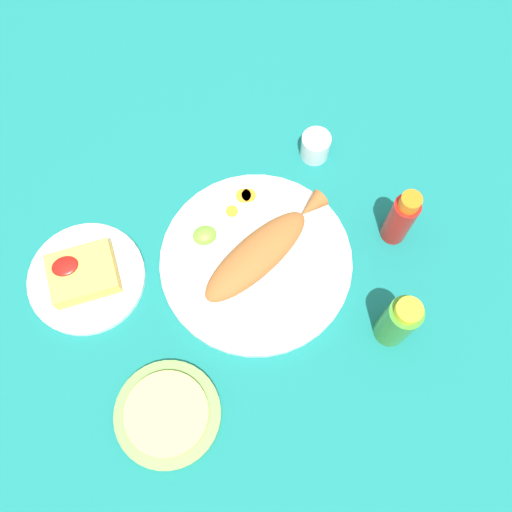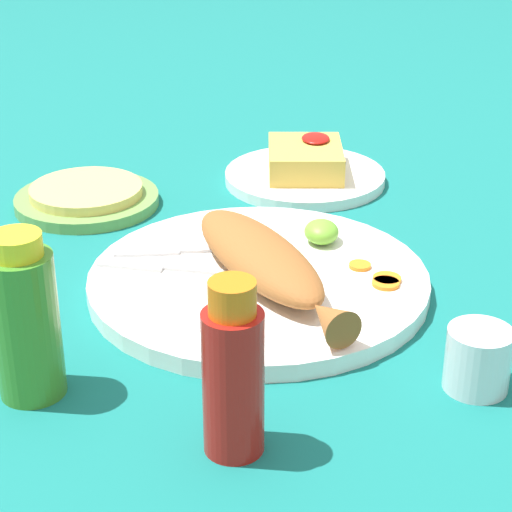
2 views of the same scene
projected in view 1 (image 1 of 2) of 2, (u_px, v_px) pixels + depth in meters
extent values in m
plane|color=#146B66|center=(256.00, 263.00, 1.05)|extent=(4.00, 4.00, 0.00)
cylinder|color=white|center=(256.00, 262.00, 1.04)|extent=(0.35, 0.35, 0.02)
ellipsoid|color=#935628|center=(256.00, 256.00, 1.02)|extent=(0.25, 0.17, 0.04)
cone|color=#935628|center=(311.00, 206.00, 1.05)|extent=(0.06, 0.06, 0.04)
cube|color=silver|center=(265.00, 280.00, 1.02)|extent=(0.03, 0.11, 0.00)
cube|color=silver|center=(270.00, 331.00, 0.99)|extent=(0.03, 0.07, 0.00)
cube|color=silver|center=(231.00, 282.00, 1.02)|extent=(0.02, 0.12, 0.00)
cube|color=silver|center=(250.00, 329.00, 0.99)|extent=(0.02, 0.07, 0.00)
cylinder|color=orange|center=(249.00, 195.00, 1.08)|extent=(0.03, 0.03, 0.00)
cylinder|color=orange|center=(244.00, 196.00, 1.08)|extent=(0.03, 0.03, 0.00)
cylinder|color=orange|center=(232.00, 211.00, 1.07)|extent=(0.02, 0.02, 0.00)
ellipsoid|color=#6BB233|center=(205.00, 235.00, 1.04)|extent=(0.04, 0.04, 0.02)
cylinder|color=#B21914|center=(400.00, 220.00, 1.02)|extent=(0.05, 0.05, 0.12)
cylinder|color=orange|center=(410.00, 202.00, 0.95)|extent=(0.04, 0.04, 0.03)
cylinder|color=#3D8428|center=(398.00, 322.00, 0.95)|extent=(0.06, 0.06, 0.13)
cylinder|color=yellow|center=(409.00, 311.00, 0.88)|extent=(0.04, 0.04, 0.02)
cylinder|color=silver|center=(315.00, 146.00, 1.11)|extent=(0.06, 0.06, 0.06)
cylinder|color=white|center=(315.00, 151.00, 1.12)|extent=(0.05, 0.05, 0.03)
cylinder|color=white|center=(87.00, 278.00, 1.03)|extent=(0.21, 0.21, 0.01)
cube|color=gold|center=(83.00, 274.00, 1.01)|extent=(0.12, 0.10, 0.04)
ellipsoid|color=#AD140F|center=(65.00, 266.00, 0.99)|extent=(0.05, 0.04, 0.01)
cylinder|color=#6B9E4C|center=(168.00, 414.00, 0.95)|extent=(0.18, 0.18, 0.01)
cylinder|color=#E0C666|center=(167.00, 413.00, 0.94)|extent=(0.14, 0.14, 0.01)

